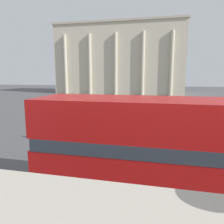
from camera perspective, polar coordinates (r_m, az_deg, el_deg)
double_decker_bus at (r=8.11m, az=16.33°, el=-9.65°), size 10.06×2.76×4.11m
plaza_building_left at (r=62.43m, az=2.30°, el=13.49°), size 34.39×13.99×18.41m
traffic_light_near at (r=15.05m, az=-10.04°, el=-0.12°), size 0.42×0.24×3.70m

